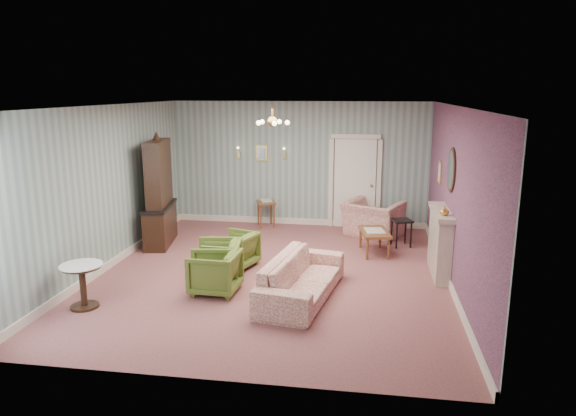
% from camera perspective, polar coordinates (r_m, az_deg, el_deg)
% --- Properties ---
extents(floor, '(7.00, 7.00, 0.00)m').
position_cam_1_polar(floor, '(9.27, -1.61, -7.15)').
color(floor, '#955756').
rests_on(floor, ground).
extents(ceiling, '(7.00, 7.00, 0.00)m').
position_cam_1_polar(ceiling, '(8.71, -1.73, 11.08)').
color(ceiling, white).
rests_on(ceiling, ground).
extents(wall_back, '(6.00, 0.00, 6.00)m').
position_cam_1_polar(wall_back, '(12.29, 1.26, 4.81)').
color(wall_back, gray).
rests_on(wall_back, ground).
extents(wall_front, '(6.00, 0.00, 6.00)m').
position_cam_1_polar(wall_front, '(5.57, -8.14, -5.24)').
color(wall_front, gray).
rests_on(wall_front, ground).
extents(wall_left, '(0.00, 7.00, 7.00)m').
position_cam_1_polar(wall_left, '(9.86, -19.10, 2.10)').
color(wall_left, gray).
rests_on(wall_left, ground).
extents(wall_right, '(0.00, 7.00, 7.00)m').
position_cam_1_polar(wall_right, '(8.85, 17.81, 1.03)').
color(wall_right, gray).
rests_on(wall_right, ground).
extents(wall_right_floral, '(0.00, 7.00, 7.00)m').
position_cam_1_polar(wall_right_floral, '(8.85, 17.72, 1.04)').
color(wall_right_floral, '#BD5E78').
rests_on(wall_right_floral, ground).
extents(door, '(1.12, 0.12, 2.16)m').
position_cam_1_polar(door, '(12.21, 7.30, 2.89)').
color(door, white).
rests_on(door, floor).
extents(olive_chair_a, '(0.71, 0.76, 0.75)m').
position_cam_1_polar(olive_chair_a, '(8.40, -7.98, -6.73)').
color(olive_chair_a, '#556C25').
rests_on(olive_chair_a, floor).
extents(olive_chair_b, '(0.79, 0.83, 0.77)m').
position_cam_1_polar(olive_chair_b, '(8.86, -7.72, -5.57)').
color(olive_chair_b, '#556C25').
rests_on(olive_chair_b, floor).
extents(olive_chair_c, '(0.82, 0.85, 0.70)m').
position_cam_1_polar(olive_chair_c, '(9.56, -5.78, -4.36)').
color(olive_chair_c, '#556C25').
rests_on(olive_chair_c, floor).
extents(sofa_chintz, '(1.01, 2.28, 0.86)m').
position_cam_1_polar(sofa_chintz, '(8.12, 1.51, -6.85)').
color(sofa_chintz, '#A74347').
rests_on(sofa_chintz, floor).
extents(wingback_chair, '(1.39, 1.19, 1.03)m').
position_cam_1_polar(wingback_chair, '(11.62, 9.28, -0.53)').
color(wingback_chair, '#A74347').
rests_on(wingback_chair, floor).
extents(dresser, '(0.71, 1.44, 2.30)m').
position_cam_1_polar(dresser, '(11.04, -13.96, 1.92)').
color(dresser, black).
rests_on(dresser, floor).
extents(fireplace, '(0.30, 1.40, 1.16)m').
position_cam_1_polar(fireplace, '(9.42, 16.24, -3.63)').
color(fireplace, beige).
rests_on(fireplace, floor).
extents(mantel_vase, '(0.15, 0.15, 0.15)m').
position_cam_1_polar(mantel_vase, '(8.87, 16.70, -0.30)').
color(mantel_vase, gold).
rests_on(mantel_vase, fireplace).
extents(oval_mirror, '(0.04, 0.76, 0.84)m').
position_cam_1_polar(oval_mirror, '(9.17, 17.36, 3.99)').
color(oval_mirror, white).
rests_on(oval_mirror, wall_right).
extents(framed_print, '(0.04, 0.34, 0.42)m').
position_cam_1_polar(framed_print, '(10.53, 16.26, 3.77)').
color(framed_print, gold).
rests_on(framed_print, wall_right).
extents(coffee_table, '(0.67, 0.99, 0.47)m').
position_cam_1_polar(coffee_table, '(10.43, 9.37, -3.67)').
color(coffee_table, brown).
rests_on(coffee_table, floor).
extents(side_table_black, '(0.48, 0.48, 0.57)m').
position_cam_1_polar(side_table_black, '(10.98, 12.25, -2.68)').
color(side_table_black, black).
rests_on(side_table_black, floor).
extents(pedestal_table, '(0.63, 0.63, 0.67)m').
position_cam_1_polar(pedestal_table, '(8.35, -21.46, -7.92)').
color(pedestal_table, black).
rests_on(pedestal_table, floor).
extents(nesting_table, '(0.55, 0.62, 0.66)m').
position_cam_1_polar(nesting_table, '(12.27, -2.41, -0.53)').
color(nesting_table, brown).
rests_on(nesting_table, floor).
extents(gilt_mirror_back, '(0.28, 0.06, 0.36)m').
position_cam_1_polar(gilt_mirror_back, '(12.36, -2.92, 6.01)').
color(gilt_mirror_back, gold).
rests_on(gilt_mirror_back, wall_back).
extents(sconce_left, '(0.16, 0.12, 0.30)m').
position_cam_1_polar(sconce_left, '(12.47, -5.43, 6.03)').
color(sconce_left, gold).
rests_on(sconce_left, wall_back).
extents(sconce_right, '(0.16, 0.12, 0.30)m').
position_cam_1_polar(sconce_right, '(12.25, -0.40, 5.96)').
color(sconce_right, gold).
rests_on(sconce_right, wall_back).
extents(chandelier, '(0.56, 0.56, 0.36)m').
position_cam_1_polar(chandelier, '(8.72, -1.72, 9.30)').
color(chandelier, gold).
rests_on(chandelier, ceiling).
extents(burgundy_cushion, '(0.41, 0.28, 0.39)m').
position_cam_1_polar(burgundy_cushion, '(11.49, 9.03, -0.85)').
color(burgundy_cushion, maroon).
rests_on(burgundy_cushion, wingback_chair).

